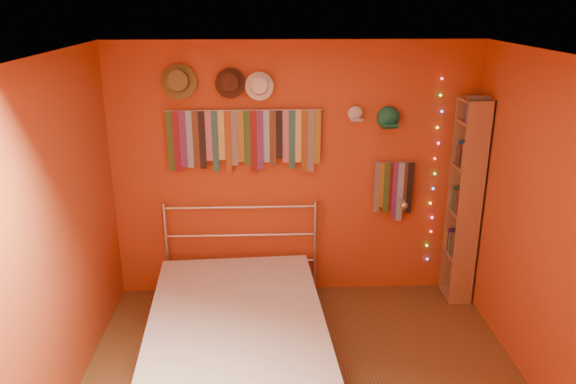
{
  "coord_description": "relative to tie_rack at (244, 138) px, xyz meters",
  "views": [
    {
      "loc": [
        -0.26,
        -3.42,
        2.84
      ],
      "look_at": [
        -0.1,
        0.9,
        1.35
      ],
      "focal_mm": 35.0,
      "sensor_mm": 36.0,
      "label": 1
    }
  ],
  "objects": [
    {
      "name": "back_wall",
      "position": [
        0.48,
        0.07,
        -0.37
      ],
      "size": [
        3.5,
        0.02,
        2.5
      ],
      "primitive_type": "cube",
      "color": "#983518",
      "rests_on": "ground"
    },
    {
      "name": "right_wall",
      "position": [
        2.23,
        -1.68,
        -0.37
      ],
      "size": [
        0.02,
        3.5,
        2.5
      ],
      "primitive_type": "cube",
      "color": "#983518",
      "rests_on": "ground"
    },
    {
      "name": "left_wall",
      "position": [
        -1.27,
        -1.68,
        -0.37
      ],
      "size": [
        0.02,
        3.5,
        2.5
      ],
      "primitive_type": "cube",
      "color": "#983518",
      "rests_on": "ground"
    },
    {
      "name": "ceiling",
      "position": [
        0.48,
        -1.68,
        0.88
      ],
      "size": [
        3.5,
        3.5,
        0.02
      ],
      "primitive_type": "cube",
      "color": "white",
      "rests_on": "back_wall"
    },
    {
      "name": "tie_rack",
      "position": [
        0.0,
        0.0,
        0.0
      ],
      "size": [
        1.45,
        0.03,
        0.6
      ],
      "color": "silver",
      "rests_on": "back_wall"
    },
    {
      "name": "small_tie_rack",
      "position": [
        1.44,
        0.0,
        -0.51
      ],
      "size": [
        0.4,
        0.03,
        0.6
      ],
      "color": "silver",
      "rests_on": "back_wall"
    },
    {
      "name": "fedora_olive",
      "position": [
        -0.57,
        -0.03,
        0.53
      ],
      "size": [
        0.31,
        0.17,
        0.31
      ],
      "rotation": [
        1.36,
        0.0,
        0.0
      ],
      "color": "olive",
      "rests_on": "back_wall"
    },
    {
      "name": "fedora_brown",
      "position": [
        -0.11,
        -0.03,
        0.51
      ],
      "size": [
        0.27,
        0.15,
        0.27
      ],
      "rotation": [
        1.36,
        0.0,
        0.0
      ],
      "color": "#402117",
      "rests_on": "back_wall"
    },
    {
      "name": "fedora_white",
      "position": [
        0.15,
        -0.03,
        0.48
      ],
      "size": [
        0.26,
        0.14,
        0.25
      ],
      "rotation": [
        1.36,
        0.0,
        0.0
      ],
      "color": "white",
      "rests_on": "back_wall"
    },
    {
      "name": "cap_white",
      "position": [
        1.04,
        0.01,
        0.22
      ],
      "size": [
        0.16,
        0.2,
        0.16
      ],
      "color": "white",
      "rests_on": "back_wall"
    },
    {
      "name": "cap_green",
      "position": [
        1.35,
        0.01,
        0.17
      ],
      "size": [
        0.2,
        0.25,
        0.2
      ],
      "color": "#197456",
      "rests_on": "back_wall"
    },
    {
      "name": "fairy_lights",
      "position": [
        1.84,
        0.03,
        -0.38
      ],
      "size": [
        0.06,
        0.02,
        1.85
      ],
      "color": "#FF3333",
      "rests_on": "back_wall"
    },
    {
      "name": "reading_lamp",
      "position": [
        1.5,
        -0.16,
        -0.62
      ],
      "size": [
        0.07,
        0.3,
        0.09
      ],
      "color": "silver",
      "rests_on": "back_wall"
    },
    {
      "name": "bookshelf",
      "position": [
        2.14,
        -0.15,
        -0.6
      ],
      "size": [
        0.25,
        0.34,
        2.0
      ],
      "color": "#8E5F40",
      "rests_on": "ground"
    },
    {
      "name": "bed",
      "position": [
        -0.05,
        -1.07,
        -1.39
      ],
      "size": [
        1.61,
        2.09,
        0.99
      ],
      "rotation": [
        0.0,
        0.0,
        0.06
      ],
      "color": "silver",
      "rests_on": "ground"
    }
  ]
}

